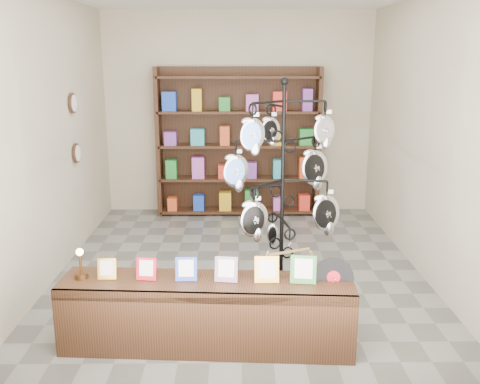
{
  "coord_description": "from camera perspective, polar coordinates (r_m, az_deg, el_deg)",
  "views": [
    {
      "loc": [
        -0.05,
        -5.6,
        2.32
      ],
      "look_at": [
        -0.0,
        -1.0,
        1.16
      ],
      "focal_mm": 40.0,
      "sensor_mm": 36.0,
      "label": 1
    }
  ],
  "objects": [
    {
      "name": "back_shelving",
      "position": [
        8.01,
        -0.18,
        4.84
      ],
      "size": [
        2.42,
        0.36,
        2.2
      ],
      "color": "black",
      "rests_on": "ground"
    },
    {
      "name": "room_envelope",
      "position": [
        5.62,
        -0.05,
        9.32
      ],
      "size": [
        5.0,
        5.0,
        5.0
      ],
      "color": "#C3B59D",
      "rests_on": "ground"
    },
    {
      "name": "ground",
      "position": [
        6.07,
        -0.05,
        -8.37
      ],
      "size": [
        5.0,
        5.0,
        0.0
      ],
      "primitive_type": "plane",
      "color": "slate",
      "rests_on": "ground"
    },
    {
      "name": "wall_clocks",
      "position": [
        6.74,
        -17.22,
        6.5
      ],
      "size": [
        0.03,
        0.24,
        0.84
      ],
      "color": "black",
      "rests_on": "ground"
    },
    {
      "name": "display_tree",
      "position": [
        4.84,
        4.57,
        1.28
      ],
      "size": [
        1.14,
        1.14,
        2.16
      ],
      "rotation": [
        0.0,
        0.0,
        0.33
      ],
      "color": "black",
      "rests_on": "ground"
    },
    {
      "name": "front_shelf",
      "position": [
        4.49,
        -3.54,
        -12.79
      ],
      "size": [
        2.39,
        0.63,
        0.84
      ],
      "rotation": [
        0.0,
        0.0,
        -0.06
      ],
      "color": "black",
      "rests_on": "ground"
    }
  ]
}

